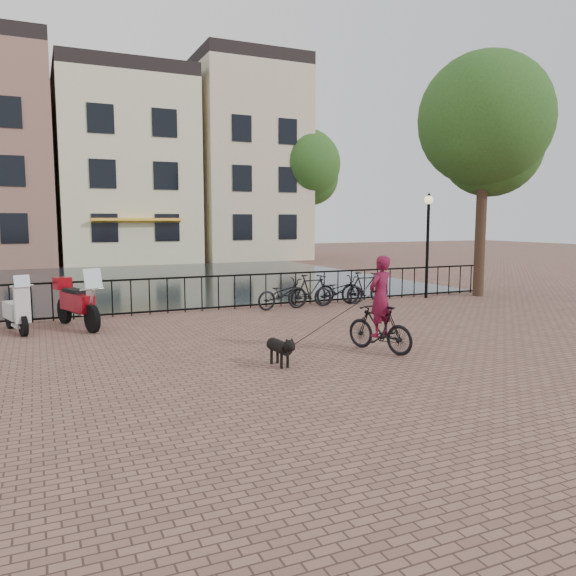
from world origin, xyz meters
name	(u,v)px	position (x,y,z in m)	size (l,w,h in m)	color
ground	(362,380)	(0.00, 0.00, 0.00)	(100.00, 100.00, 0.00)	brown
canal_water	(157,280)	(0.00, 17.30, 0.00)	(20.00, 20.00, 0.00)	black
railing	(218,293)	(0.00, 8.00, 0.50)	(20.00, 0.05, 1.02)	black
canal_house_mid	(123,169)	(0.50, 30.00, 5.90)	(8.00, 9.50, 11.80)	beige
canal_house_right	(241,162)	(8.50, 30.00, 6.65)	(7.00, 9.00, 13.30)	beige
tree_near_right	(485,120)	(9.20, 7.30, 5.97)	(4.48, 4.48, 8.24)	black
tree_far_right	(305,165)	(12.00, 27.00, 6.35)	(4.76, 4.76, 8.76)	black
lamp_post	(428,228)	(7.20, 7.60, 2.38)	(0.30, 0.30, 3.45)	black
cyclist	(380,309)	(1.38, 1.60, 0.86)	(0.99, 1.71, 2.25)	black
dog	(279,350)	(-0.89, 1.39, 0.28)	(0.35, 0.86, 0.57)	black
motorcycle	(77,297)	(-3.97, 6.73, 0.77)	(1.19, 2.21, 1.55)	maroon
scooter	(15,302)	(-5.33, 6.74, 0.72)	(0.83, 1.61, 1.43)	beige
parked_bike_0	(283,294)	(1.80, 7.40, 0.45)	(0.60, 1.72, 0.90)	black
parked_bike_1	(311,291)	(2.75, 7.40, 0.50)	(0.47, 1.66, 1.00)	black
parked_bike_2	(339,291)	(3.70, 7.40, 0.45)	(0.60, 1.72, 0.90)	black
parked_bike_3	(365,288)	(4.65, 7.40, 0.50)	(0.47, 1.66, 1.00)	black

